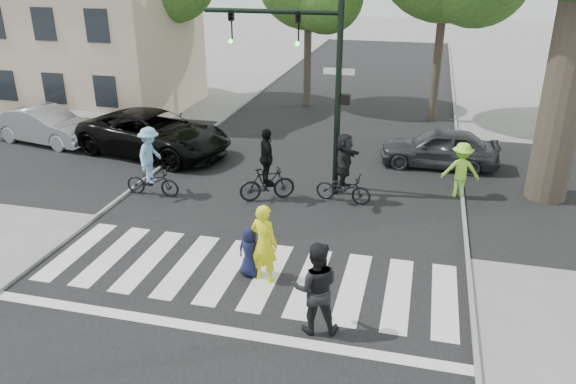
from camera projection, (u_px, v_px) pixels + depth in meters
name	position (u px, v px, depth m)	size (l,w,h in m)	color
ground	(232.00, 297.00, 12.24)	(120.00, 120.00, 0.00)	gray
road_stem	(288.00, 205.00, 16.71)	(10.00, 70.00, 0.01)	black
road_cross	(309.00, 170.00, 19.38)	(70.00, 10.00, 0.01)	black
curb_left	(134.00, 188.00, 17.82)	(0.10, 70.00, 0.10)	gray
curb_right	(464.00, 222.00, 15.56)	(0.10, 70.00, 0.10)	gray
crosswalk	(242.00, 281.00, 12.83)	(10.00, 3.85, 0.01)	silver
traffic_signal	(310.00, 67.00, 16.17)	(4.45, 0.29, 6.00)	black
house	(94.00, 27.00, 25.81)	(8.40, 8.10, 8.82)	beige
pedestrian_woman	(264.00, 243.00, 12.51)	(0.69, 0.45, 1.88)	yellow
pedestrian_child	(250.00, 252.00, 12.84)	(0.60, 0.39, 1.23)	#141739
pedestrian_adult	(316.00, 288.00, 10.80)	(0.94, 0.73, 1.94)	black
cyclist_left	(151.00, 167.00, 17.03)	(1.72, 1.12, 2.18)	black
cyclist_mid	(267.00, 171.00, 16.74)	(1.72, 1.26, 2.23)	black
cyclist_right	(344.00, 172.00, 16.56)	(1.76, 1.63, 2.15)	black
car_suv	(155.00, 134.00, 20.62)	(2.68, 5.81, 1.62)	black
car_silver	(46.00, 125.00, 21.97)	(1.52, 4.35, 1.43)	#ABA9AE
car_grey	(439.00, 148.00, 19.50)	(1.62, 4.02, 1.37)	#323238
bystander_hivis	(461.00, 170.00, 16.99)	(1.11, 0.64, 1.72)	#A0FF3D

